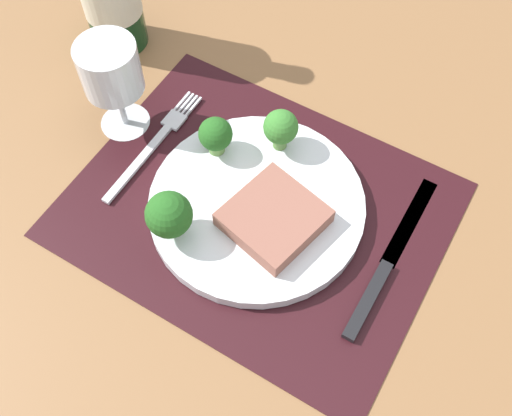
# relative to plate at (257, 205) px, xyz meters

# --- Properties ---
(ground_plane) EXTENTS (1.40, 1.10, 0.03)m
(ground_plane) POSITION_rel_plate_xyz_m (0.00, 0.00, -0.03)
(ground_plane) COLOR brown
(placemat) EXTENTS (0.42, 0.33, 0.00)m
(placemat) POSITION_rel_plate_xyz_m (0.00, 0.00, -0.01)
(placemat) COLOR black
(placemat) RESTS_ON ground_plane
(plate) EXTENTS (0.25, 0.25, 0.02)m
(plate) POSITION_rel_plate_xyz_m (0.00, 0.00, 0.00)
(plate) COLOR silver
(plate) RESTS_ON placemat
(steak) EXTENTS (0.12, 0.12, 0.02)m
(steak) POSITION_rel_plate_xyz_m (0.03, -0.01, 0.02)
(steak) COLOR #8C5647
(steak) RESTS_ON plate
(broccoli_center) EXTENTS (0.04, 0.04, 0.05)m
(broccoli_center) POSITION_rel_plate_xyz_m (-0.08, 0.04, 0.04)
(broccoli_center) COLOR #6B994C
(broccoli_center) RESTS_ON plate
(broccoli_near_fork) EXTENTS (0.04, 0.04, 0.06)m
(broccoli_near_fork) POSITION_rel_plate_xyz_m (-0.02, 0.08, 0.04)
(broccoli_near_fork) COLOR #5B8942
(broccoli_near_fork) RESTS_ON plate
(broccoli_front_edge) EXTENTS (0.05, 0.05, 0.07)m
(broccoli_front_edge) POSITION_rel_plate_xyz_m (-0.06, -0.08, 0.05)
(broccoli_front_edge) COLOR #5B8942
(broccoli_front_edge) RESTS_ON plate
(fork) EXTENTS (0.02, 0.19, 0.01)m
(fork) POSITION_rel_plate_xyz_m (-0.16, 0.01, -0.01)
(fork) COLOR silver
(fork) RESTS_ON placemat
(knife) EXTENTS (0.02, 0.23, 0.01)m
(knife) POSITION_rel_plate_xyz_m (0.16, 0.01, -0.00)
(knife) COLOR black
(knife) RESTS_ON placemat
(wine_glass) EXTENTS (0.07, 0.07, 0.13)m
(wine_glass) POSITION_rel_plate_xyz_m (-0.21, 0.03, 0.08)
(wine_glass) COLOR silver
(wine_glass) RESTS_ON ground_plane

